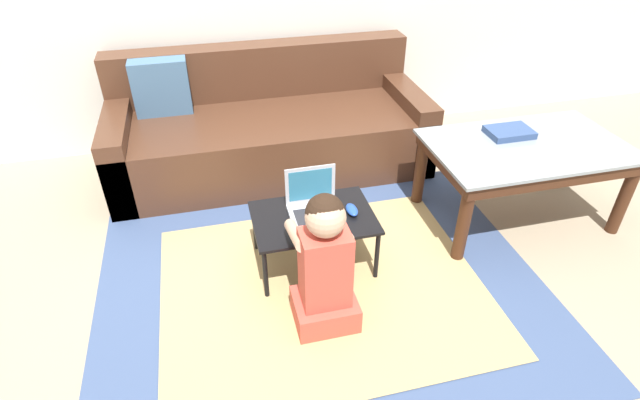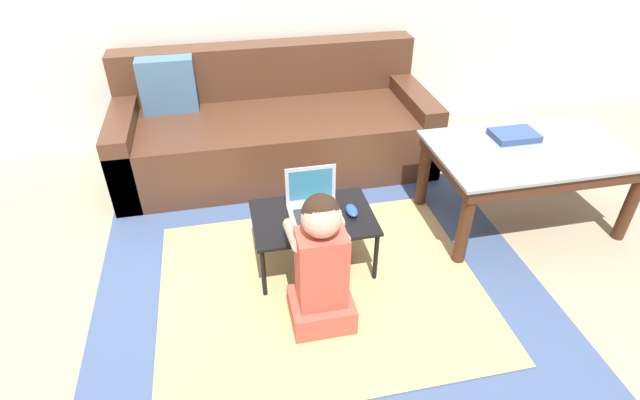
# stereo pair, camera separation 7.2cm
# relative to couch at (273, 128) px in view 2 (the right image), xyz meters

# --- Properties ---
(ground_plane) EXTENTS (16.00, 16.00, 0.00)m
(ground_plane) POSITION_rel_couch_xyz_m (0.15, -1.27, -0.27)
(ground_plane) COLOR gray
(area_rug) EXTENTS (2.25, 1.84, 0.01)m
(area_rug) POSITION_rel_couch_xyz_m (0.06, -1.34, -0.27)
(area_rug) COLOR #3D517A
(area_rug) RESTS_ON ground_plane
(couch) EXTENTS (2.11, 0.89, 0.77)m
(couch) POSITION_rel_couch_xyz_m (0.00, 0.00, 0.00)
(couch) COLOR #4C2D1E
(couch) RESTS_ON ground_plane
(coffee_table) EXTENTS (1.11, 0.67, 0.50)m
(coffee_table) POSITION_rel_couch_xyz_m (1.33, -1.00, 0.15)
(coffee_table) COLOR gray
(coffee_table) RESTS_ON ground_plane
(laptop_desk) EXTENTS (0.62, 0.43, 0.31)m
(laptop_desk) POSITION_rel_couch_xyz_m (0.06, -1.14, 0.01)
(laptop_desk) COLOR black
(laptop_desk) RESTS_ON ground_plane
(laptop) EXTENTS (0.26, 0.22, 0.23)m
(laptop) POSITION_rel_couch_xyz_m (0.07, -1.11, 0.08)
(laptop) COLOR #B7BCC6
(laptop) RESTS_ON laptop_desk
(computer_mouse) EXTENTS (0.06, 0.11, 0.03)m
(computer_mouse) POSITION_rel_couch_xyz_m (0.26, -1.15, 0.06)
(computer_mouse) COLOR #234CB2
(computer_mouse) RESTS_ON laptop_desk
(person_seated) EXTENTS (0.29, 0.42, 0.71)m
(person_seated) POSITION_rel_couch_xyz_m (0.02, -1.54, 0.07)
(person_seated) COLOR #CC4C3D
(person_seated) RESTS_ON ground_plane
(book_on_table) EXTENTS (0.25, 0.18, 0.04)m
(book_on_table) POSITION_rel_couch_xyz_m (1.29, -0.87, 0.24)
(book_on_table) COLOR #334C7F
(book_on_table) RESTS_ON coffee_table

